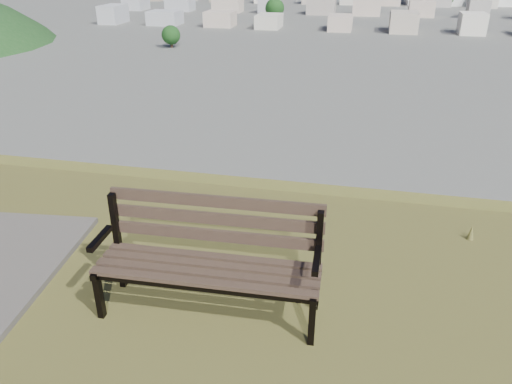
# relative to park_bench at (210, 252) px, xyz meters

# --- Properties ---
(park_bench) EXTENTS (2.03, 0.72, 1.05)m
(park_bench) POSITION_rel_park_bench_xyz_m (0.00, 0.00, 0.00)
(park_bench) COLOR #443327
(park_bench) RESTS_ON hilltop_mesa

